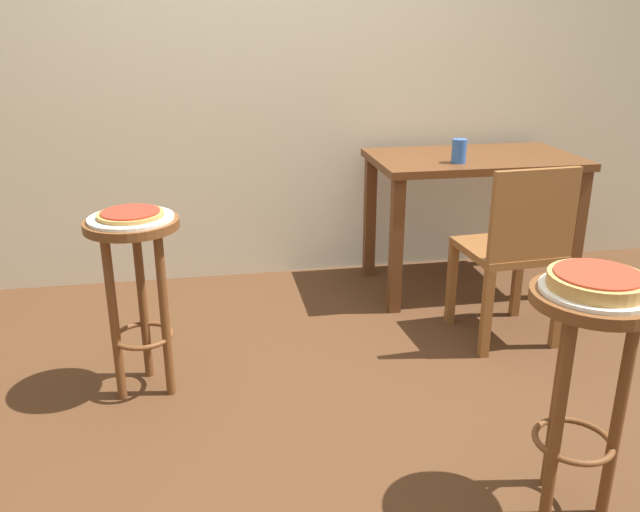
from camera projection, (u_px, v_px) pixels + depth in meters
ground_plane at (299, 426)px, 2.47m from camera, size 6.00×6.00×0.00m
back_wall at (249, 6)px, 3.49m from camera, size 6.00×0.10×3.00m
stool_foreground at (586, 357)px, 1.89m from camera, size 0.36×0.36×0.73m
serving_plate_foreground at (596, 290)px, 1.82m from camera, size 0.31×0.31×0.01m
pizza_foreground at (598, 281)px, 1.81m from camera, size 0.27×0.27×0.05m
stool_middle at (136, 269)px, 2.55m from camera, size 0.36×0.36×0.73m
serving_plate_middle at (131, 218)px, 2.48m from camera, size 0.32×0.32×0.01m
pizza_middle at (131, 214)px, 2.47m from camera, size 0.25×0.25×0.02m
dining_table at (472, 178)px, 3.56m from camera, size 1.09×0.64×0.75m
cup_near_edge at (459, 151)px, 3.33m from camera, size 0.07×0.07×0.12m
wooden_chair at (516, 247)px, 2.97m from camera, size 0.43×0.43×0.85m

